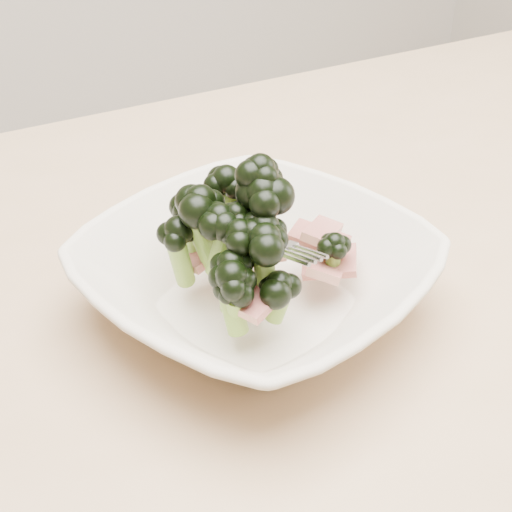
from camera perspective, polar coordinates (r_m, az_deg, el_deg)
name	(u,v)px	position (r m, az deg, el deg)	size (l,w,h in m)	color
dining_table	(337,344)	(0.68, 6.52, -7.02)	(1.20, 0.80, 0.75)	tan
broccoli_dish	(254,268)	(0.54, -0.19, -0.97)	(0.32, 0.32, 0.14)	beige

